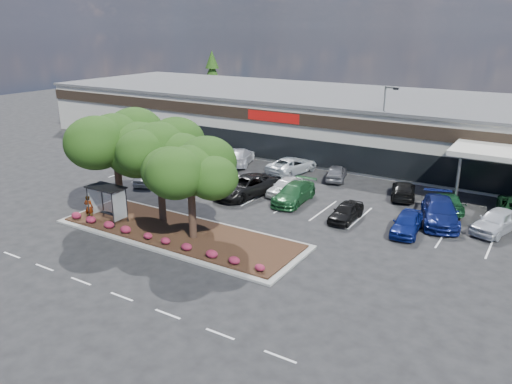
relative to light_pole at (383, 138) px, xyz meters
The scene contains 27 objects.
ground 25.37m from the light_pole, 102.16° to the right, with size 160.00×160.00×0.00m, color black.
retail_store 10.75m from the light_pole, 119.12° to the left, with size 80.40×25.20×6.25m.
landscape_island 22.08m from the light_pole, 109.54° to the right, with size 18.00×6.00×0.26m.
lane_markings 15.57m from the light_pole, 111.04° to the right, with size 33.12×20.06×0.01m.
shrub_row 23.99m from the light_pole, 107.85° to the right, with size 17.00×0.80×0.50m, color maroon, non-canonical shape.
bus_shelter 25.13m from the light_pole, 120.65° to the right, with size 2.75×1.55×2.59m.
island_tree_west 24.04m from the light_pole, 123.56° to the right, with size 7.20×7.20×7.89m, color #18360D, non-canonical shape.
island_tree_mid 21.67m from the light_pole, 116.85° to the right, with size 6.60×6.60×7.32m, color #18360D, non-canonical shape.
island_tree_east 21.62m from the light_pole, 105.53° to the right, with size 5.80×5.80×6.50m, color #18360D, non-canonical shape.
conifer_north_west 41.32m from the light_pole, 148.68° to the left, with size 4.40×4.40×10.00m, color #18360D.
person_waiting 26.50m from the light_pole, 122.46° to the right, with size 0.68×0.45×1.86m, color #594C47.
light_pole is the anchor object (origin of this frame).
car_0 21.68m from the light_pole, 143.61° to the right, with size 1.81×4.51×1.54m, color #BABABA.
car_1 16.80m from the light_pole, 141.03° to the right, with size 1.68×4.81×1.58m, color #AEB1BA.
car_2 14.05m from the light_pole, 124.78° to the right, with size 2.86×6.20×1.72m, color black.
car_3 10.98m from the light_pole, 119.50° to the right, with size 1.69×4.19×1.43m, color white.
car_4 11.52m from the light_pole, 109.12° to the right, with size 2.15×5.28×1.53m, color #1E5129.
car_5 12.49m from the light_pole, 83.14° to the right, with size 1.60×3.97×1.35m, color black.
car_6 11.93m from the light_pole, 50.28° to the right, with size 2.41×5.94×1.72m, color navy.
car_7 13.73m from the light_pole, 63.84° to the right, with size 1.74×4.33×1.48m, color navy.
car_8 14.38m from the light_pole, 37.69° to the right, with size 1.92×4.78×1.63m, color silver.
car_9 14.46m from the light_pole, 167.11° to the right, with size 2.38×5.86×1.70m, color silver.
car_10 17.28m from the light_pole, 160.91° to the right, with size 2.72×5.90×1.64m, color silver.
car_11 8.82m from the light_pole, 157.82° to the right, with size 2.63×5.70×1.58m, color silver.
car_12 5.29m from the light_pole, 136.93° to the right, with size 1.69×4.20×1.43m, color slate.
car_14 6.65m from the light_pole, 52.91° to the right, with size 1.89×4.65×1.35m, color black.
car_15 9.90m from the light_pole, 38.76° to the right, with size 1.90×4.68×1.36m, color #174927.
Camera 1 is at (19.08, -20.04, 13.64)m, focal length 35.00 mm.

